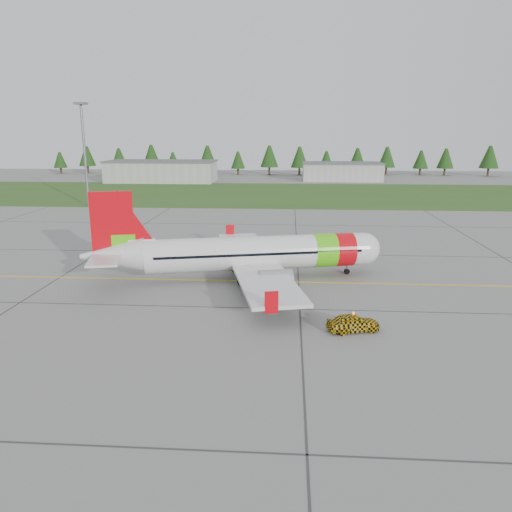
{
  "coord_description": "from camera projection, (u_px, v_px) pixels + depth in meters",
  "views": [
    {
      "loc": [
        8.98,
        -40.72,
        14.88
      ],
      "look_at": [
        5.78,
        6.15,
        3.13
      ],
      "focal_mm": 35.0,
      "sensor_mm": 36.0,
      "label": 1
    }
  ],
  "objects": [
    {
      "name": "ground",
      "position": [
        185.0,
        307.0,
        43.61
      ],
      "size": [
        320.0,
        320.0,
        0.0
      ],
      "primitive_type": "plane",
      "color": "gray",
      "rests_on": "ground"
    },
    {
      "name": "aircraft",
      "position": [
        251.0,
        253.0,
        51.32
      ],
      "size": [
        30.41,
        28.55,
        9.34
      ],
      "rotation": [
        0.0,
        0.0,
        0.23
      ],
      "color": "silver",
      "rests_on": "ground"
    },
    {
      "name": "follow_me_car",
      "position": [
        354.0,
        306.0,
        37.78
      ],
      "size": [
        1.74,
        1.91,
        4.01
      ],
      "primitive_type": "imported",
      "rotation": [
        0.0,
        0.0,
        1.83
      ],
      "color": "yellow",
      "rests_on": "ground"
    },
    {
      "name": "service_van",
      "position": [
        118.0,
        198.0,
        97.99
      ],
      "size": [
        1.91,
        1.85,
        4.48
      ],
      "primitive_type": "imported",
      "rotation": [
        0.0,
        0.0,
        -0.28
      ],
      "color": "silver",
      "rests_on": "ground"
    },
    {
      "name": "grass_strip",
      "position": [
        254.0,
        194.0,
        122.98
      ],
      "size": [
        320.0,
        50.0,
        0.03
      ],
      "primitive_type": "cube",
      "color": "#30561E",
      "rests_on": "ground"
    },
    {
      "name": "taxi_guideline",
      "position": [
        201.0,
        280.0,
        51.35
      ],
      "size": [
        120.0,
        0.25,
        0.02
      ],
      "primitive_type": "cube",
      "color": "gold",
      "rests_on": "ground"
    },
    {
      "name": "hangar_west",
      "position": [
        162.0,
        172.0,
        151.34
      ],
      "size": [
        32.0,
        14.0,
        6.0
      ],
      "primitive_type": "cube",
      "color": "#A8A8A3",
      "rests_on": "ground"
    },
    {
      "name": "hangar_east",
      "position": [
        342.0,
        172.0,
        155.54
      ],
      "size": [
        24.0,
        12.0,
        5.2
      ],
      "primitive_type": "cube",
      "color": "#A8A8A3",
      "rests_on": "ground"
    },
    {
      "name": "floodlight_mast",
      "position": [
        85.0,
        157.0,
        99.44
      ],
      "size": [
        0.5,
        0.5,
        20.0
      ],
      "primitive_type": "cylinder",
      "color": "slate",
      "rests_on": "ground"
    },
    {
      "name": "treeline",
      "position": [
        265.0,
        160.0,
        175.97
      ],
      "size": [
        160.0,
        8.0,
        10.0
      ],
      "primitive_type": null,
      "color": "#1C3F14",
      "rests_on": "ground"
    }
  ]
}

